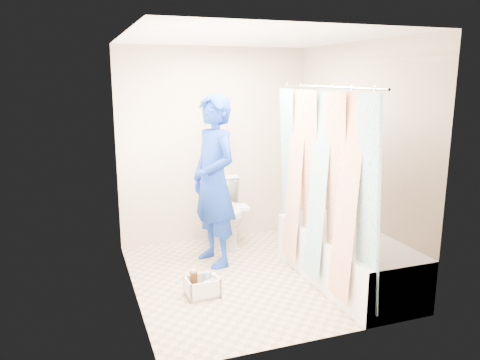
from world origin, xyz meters
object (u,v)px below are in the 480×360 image
object	(u,v)px
toilet	(226,211)
bathtub	(346,256)
plumber	(214,181)
cleaning_caddy	(203,287)

from	to	relation	value
toilet	bathtub	bearing A→B (deg)	-54.96
plumber	cleaning_caddy	bearing A→B (deg)	-38.09
bathtub	cleaning_caddy	distance (m)	1.47
cleaning_caddy	toilet	bearing A→B (deg)	61.55
toilet	cleaning_caddy	bearing A→B (deg)	-108.87
bathtub	toilet	xyz separation A→B (m)	(-0.79, 1.51, 0.14)
bathtub	toilet	distance (m)	1.70
plumber	cleaning_caddy	xyz separation A→B (m)	(-0.34, -0.75, -0.85)
bathtub	plumber	xyz separation A→B (m)	(-1.10, 0.93, 0.67)
toilet	plumber	world-z (taller)	plumber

